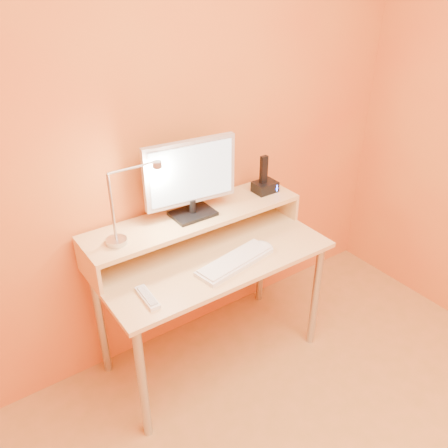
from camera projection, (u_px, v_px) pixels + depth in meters
wall_back at (175, 137)px, 2.36m from camera, size 3.00×0.04×2.50m
desk_leg_fl at (143, 384)px, 2.14m from camera, size 0.04×0.04×0.69m
desk_leg_fr at (315, 296)px, 2.68m from camera, size 0.04×0.04×0.69m
desk_leg_bl at (101, 323)px, 2.49m from camera, size 0.04×0.04×0.69m
desk_leg_br at (261, 256)px, 3.04m from camera, size 0.04×0.04×0.69m
desk_lower at (211, 255)px, 2.41m from camera, size 1.20×0.60×0.02m
shelf_riser_left at (88, 267)px, 2.18m from camera, size 0.02×0.30×0.14m
shelf_riser_right at (280, 200)px, 2.76m from camera, size 0.02×0.30×0.14m
desk_shelf at (195, 217)px, 2.43m from camera, size 1.20×0.30×0.02m
monitor_foot at (193, 214)px, 2.42m from camera, size 0.22×0.16×0.02m
monitor_neck at (192, 206)px, 2.39m from camera, size 0.04×0.04×0.07m
monitor_panel at (190, 172)px, 2.31m from camera, size 0.49×0.09×0.33m
monitor_back at (188, 171)px, 2.32m from camera, size 0.44×0.06×0.28m
monitor_screen at (192, 174)px, 2.29m from camera, size 0.44×0.05×0.29m
lamp_base at (117, 241)px, 2.18m from camera, size 0.10×0.10×0.02m
lamp_post at (112, 208)px, 2.09m from camera, size 0.01×0.01×0.33m
lamp_arm at (133, 168)px, 2.06m from camera, size 0.24×0.01×0.01m
lamp_head at (157, 165)px, 2.13m from camera, size 0.04×0.04×0.03m
lamp_bulb at (157, 168)px, 2.14m from camera, size 0.03×0.03×0.00m
phone_dock at (265, 187)px, 2.64m from camera, size 0.13×0.10×0.06m
phone_handset at (264, 170)px, 2.58m from camera, size 0.04×0.03×0.16m
phone_led at (277, 188)px, 2.63m from camera, size 0.01×0.00×0.04m
keyboard at (235, 262)px, 2.31m from camera, size 0.45×0.21×0.02m
mouse at (264, 245)px, 2.43m from camera, size 0.09×0.12×0.04m
remote_control at (147, 297)px, 2.07m from camera, size 0.06×0.18×0.02m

